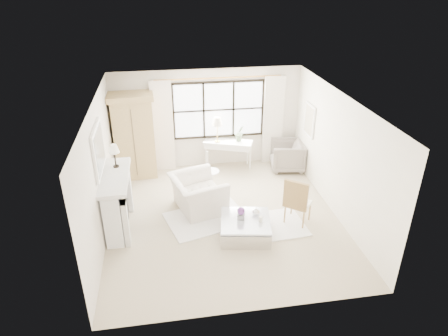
{
  "coord_description": "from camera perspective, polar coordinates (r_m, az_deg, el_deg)",
  "views": [
    {
      "loc": [
        -1.19,
        -7.36,
        5.0
      ],
      "look_at": [
        0.04,
        0.2,
        1.14
      ],
      "focal_mm": 32.0,
      "sensor_mm": 36.0,
      "label": 1
    }
  ],
  "objects": [
    {
      "name": "floor",
      "position": [
        8.98,
        -0.03,
        -7.09
      ],
      "size": [
        5.5,
        5.5,
        0.0
      ],
      "primitive_type": "plane",
      "color": "#C2B090",
      "rests_on": "ground"
    },
    {
      "name": "armoire",
      "position": [
        10.51,
        -12.71,
        4.53
      ],
      "size": [
        1.15,
        0.75,
        2.24
      ],
      "rotation": [
        0.0,
        0.0,
        0.05
      ],
      "color": "tan",
      "rests_on": "floor"
    },
    {
      "name": "art_canvas",
      "position": [
        10.36,
        12.02,
        6.7
      ],
      "size": [
        0.01,
        0.52,
        0.72
      ],
      "primitive_type": "cube",
      "color": "beige",
      "rests_on": "wall_right"
    },
    {
      "name": "mantel_lamp",
      "position": [
        8.49,
        -15.46,
        2.53
      ],
      "size": [
        0.22,
        0.22,
        0.51
      ],
      "color": "black",
      "rests_on": "fireplace"
    },
    {
      "name": "console_lamp",
      "position": [
        10.56,
        -0.97,
        6.56
      ],
      "size": [
        0.28,
        0.28,
        0.69
      ],
      "color": "#AB8B3B",
      "rests_on": "console_table"
    },
    {
      "name": "rug_left",
      "position": [
        8.93,
        -2.43,
        -7.21
      ],
      "size": [
        1.98,
        1.63,
        0.03
      ],
      "primitive_type": "cube",
      "rotation": [
        0.0,
        0.0,
        0.27
      ],
      "color": "white",
      "rests_on": "floor"
    },
    {
      "name": "window_pane",
      "position": [
        10.75,
        -0.78,
        8.32
      ],
      "size": [
        2.4,
        0.02,
        1.5
      ],
      "primitive_type": "cube",
      "color": "white",
      "rests_on": "wall_back"
    },
    {
      "name": "planter_box",
      "position": [
        8.24,
        2.45,
        -6.92
      ],
      "size": [
        0.18,
        0.18,
        0.11
      ],
      "primitive_type": "cube",
      "rotation": [
        0.0,
        0.0,
        -0.29
      ],
      "color": "slate",
      "rests_on": "coffee_table"
    },
    {
      "name": "wall_left",
      "position": [
        8.32,
        -17.28,
        -0.57
      ],
      "size": [
        0.0,
        5.5,
        5.5
      ],
      "primitive_type": "plane",
      "rotation": [
        1.57,
        0.0,
        1.57
      ],
      "color": "beige",
      "rests_on": "ground"
    },
    {
      "name": "console_table",
      "position": [
        10.95,
        0.57,
        1.92
      ],
      "size": [
        1.38,
        0.87,
        0.8
      ],
      "rotation": [
        0.0,
        0.0,
        -0.35
      ],
      "color": "white",
      "rests_on": "floor"
    },
    {
      "name": "ceiling",
      "position": [
        7.81,
        -0.03,
        9.61
      ],
      "size": [
        5.5,
        5.5,
        0.0
      ],
      "primitive_type": "plane",
      "rotation": [
        3.14,
        0.0,
        0.0
      ],
      "color": "white",
      "rests_on": "ground"
    },
    {
      "name": "curtain_left",
      "position": [
        10.7,
        -8.72,
        5.83
      ],
      "size": [
        0.55,
        0.1,
        2.47
      ],
      "primitive_type": "cube",
      "color": "white",
      "rests_on": "ground"
    },
    {
      "name": "coffee_vase",
      "position": [
        8.37,
        4.59,
        -6.17
      ],
      "size": [
        0.19,
        0.19,
        0.17
      ],
      "primitive_type": "imported",
      "rotation": [
        0.0,
        0.0,
        -0.17
      ],
      "color": "silver",
      "rests_on": "coffee_table"
    },
    {
      "name": "club_armchair",
      "position": [
        9.1,
        -3.77,
        -3.69
      ],
      "size": [
        1.36,
        1.47,
        0.79
      ],
      "primitive_type": "imported",
      "rotation": [
        0.0,
        0.0,
        1.85
      ],
      "color": "silver",
      "rests_on": "floor"
    },
    {
      "name": "wall_back",
      "position": [
        10.82,
        -2.37,
        7.01
      ],
      "size": [
        5.0,
        0.0,
        5.0
      ],
      "primitive_type": "plane",
      "rotation": [
        1.57,
        0.0,
        0.0
      ],
      "color": "silver",
      "rests_on": "ground"
    },
    {
      "name": "french_chair",
      "position": [
        8.8,
        10.41,
        -5.94
      ],
      "size": [
        0.68,
        0.68,
        1.08
      ],
      "rotation": [
        0.0,
        0.0,
        2.46
      ],
      "color": "#AB8247",
      "rests_on": "floor"
    },
    {
      "name": "coffee_table",
      "position": [
        8.35,
        3.06,
        -8.53
      ],
      "size": [
        1.16,
        1.16,
        0.38
      ],
      "rotation": [
        0.0,
        0.0,
        -0.17
      ],
      "color": "silver",
      "rests_on": "floor"
    },
    {
      "name": "mirror_glass",
      "position": [
        8.11,
        -17.33,
        2.54
      ],
      "size": [
        0.02,
        1.0,
        0.8
      ],
      "primitive_type": "cube",
      "color": "silver",
      "rests_on": "wall_left"
    },
    {
      "name": "wall_right",
      "position": [
        9.01,
        15.88,
        1.77
      ],
      "size": [
        0.0,
        5.5,
        5.5
      ],
      "primitive_type": "plane",
      "rotation": [
        1.57,
        0.0,
        -1.57
      ],
      "color": "white",
      "rests_on": "ground"
    },
    {
      "name": "planter_flowers",
      "position": [
        8.17,
        2.47,
        -6.14
      ],
      "size": [
        0.16,
        0.16,
        0.16
      ],
      "primitive_type": "sphere",
      "color": "#612F77",
      "rests_on": "planter_box"
    },
    {
      "name": "curtain_rod",
      "position": [
        10.45,
        -0.76,
        12.74
      ],
      "size": [
        3.3,
        0.04,
        0.04
      ],
      "primitive_type": "cylinder",
      "rotation": [
        0.0,
        1.57,
        0.0
      ],
      "color": "#C28A43",
      "rests_on": "wall_back"
    },
    {
      "name": "mirror_frame",
      "position": [
        8.12,
        -17.54,
        2.52
      ],
      "size": [
        0.05,
        1.15,
        0.95
      ],
      "primitive_type": "cube",
      "color": "white",
      "rests_on": "wall_left"
    },
    {
      "name": "pillar_candle",
      "position": [
        8.18,
        5.26,
        -7.28
      ],
      "size": [
        0.08,
        0.08,
        0.12
      ],
      "primitive_type": "cylinder",
      "color": "silver",
      "rests_on": "coffee_table"
    },
    {
      "name": "orchid_plant",
      "position": [
        10.75,
        2.24,
        4.99
      ],
      "size": [
        0.29,
        0.25,
        0.44
      ],
      "primitive_type": "imported",
      "rotation": [
        0.0,
        0.0,
        0.28
      ],
      "color": "#5A734D",
      "rests_on": "console_table"
    },
    {
      "name": "wingback_chair",
      "position": [
        11.04,
        9.02,
        1.78
      ],
      "size": [
        1.02,
        1.0,
        0.8
      ],
      "primitive_type": "imported",
      "rotation": [
        0.0,
        0.0,
        -1.75
      ],
      "color": "gray",
      "rests_on": "floor"
    },
    {
      "name": "curtain_right",
      "position": [
        11.11,
        7.02,
        6.73
      ],
      "size": [
        0.55,
        0.1,
        2.47
      ],
      "primitive_type": "cube",
      "color": "silver",
      "rests_on": "ground"
    },
    {
      "name": "fireplace",
      "position": [
        8.62,
        -15.17,
        -4.61
      ],
      "size": [
        0.58,
        1.66,
        1.26
      ],
      "color": "silver",
      "rests_on": "ground"
    },
    {
      "name": "wall_front",
      "position": [
        6.0,
        4.23,
        -10.8
      ],
      "size": [
        5.0,
        0.0,
        5.0
      ],
      "primitive_type": "plane",
      "rotation": [
        -1.57,
        0.0,
        0.0
      ],
      "color": "white",
      "rests_on": "ground"
    },
    {
      "name": "rug_right",
      "position": [
        8.76,
        6.59,
        -8.16
      ],
      "size": [
        1.55,
        1.21,
        0.03
      ],
      "primitive_type": "cube",
      "rotation": [
        0.0,
        0.0,
        0.07
      ],
      "color": "white",
      "rests_on": "floor"
    },
    {
      "name": "side_table",
      "position": [
        9.93,
        -1.82,
        -1.31
      ],
      "size": [
        0.4,
        0.4,
        0.51
      ],
      "color": "white",
      "rests_on": "floor"
    },
    {
      "name": "window_frame",
      "position": [
        10.75,
        -0.77,
        8.3
      ],
      "size": [
        2.5,
        0.04,
        1.5
      ],
      "primitive_type": null,
      "color": "black",
      "rests_on": "wall_back"
    },
    {
      "name": "art_frame",
      "position": [
        10.37,
        12.12,
        6.7
      ],
      "size": [
        0.04,
        0.62,
        0.82
      ],
      "primitive_type": "cube",
      "color": "white",
      "rests_on": "wall_right"
    }
  ]
}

